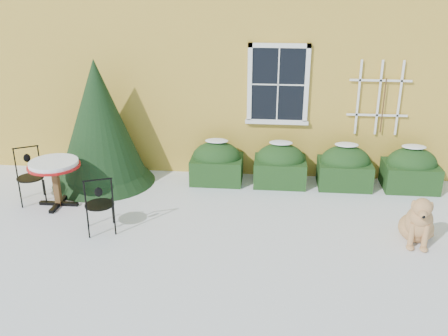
# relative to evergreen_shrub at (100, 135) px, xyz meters

# --- Properties ---
(ground) EXTENTS (80.00, 80.00, 0.00)m
(ground) POSITION_rel_evergreen_shrub_xyz_m (2.63, -2.28, -1.02)
(ground) COLOR white
(ground) RESTS_ON ground
(house) EXTENTS (12.40, 8.40, 6.40)m
(house) POSITION_rel_evergreen_shrub_xyz_m (2.63, 4.72, 2.19)
(house) COLOR gold
(house) RESTS_ON ground
(hedge_row) EXTENTS (4.95, 0.80, 0.91)m
(hedge_row) POSITION_rel_evergreen_shrub_xyz_m (4.28, 0.27, -0.62)
(hedge_row) COLOR black
(hedge_row) RESTS_ON ground
(evergreen_shrub) EXTENTS (2.10, 2.10, 2.54)m
(evergreen_shrub) POSITION_rel_evergreen_shrub_xyz_m (0.00, 0.00, 0.00)
(evergreen_shrub) COLOR black
(evergreen_shrub) RESTS_ON ground
(bistro_table) EXTENTS (0.95, 0.95, 0.88)m
(bistro_table) POSITION_rel_evergreen_shrub_xyz_m (-0.49, -1.19, -0.29)
(bistro_table) COLOR black
(bistro_table) RESTS_ON ground
(patio_chair_near) EXTENTS (0.59, 0.58, 1.02)m
(patio_chair_near) POSITION_rel_evergreen_shrub_xyz_m (0.65, -2.10, -0.51)
(patio_chair_near) COLOR black
(patio_chair_near) RESTS_ON ground
(patio_chair_far) EXTENTS (0.62, 0.62, 1.03)m
(patio_chair_far) POSITION_rel_evergreen_shrub_xyz_m (-1.06, -1.02, -0.51)
(patio_chair_far) COLOR black
(patio_chair_far) RESTS_ON ground
(dog) EXTENTS (0.65, 0.95, 0.88)m
(dog) POSITION_rel_evergreen_shrub_xyz_m (5.80, -1.98, -0.67)
(dog) COLOR tan
(dog) RESTS_ON ground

